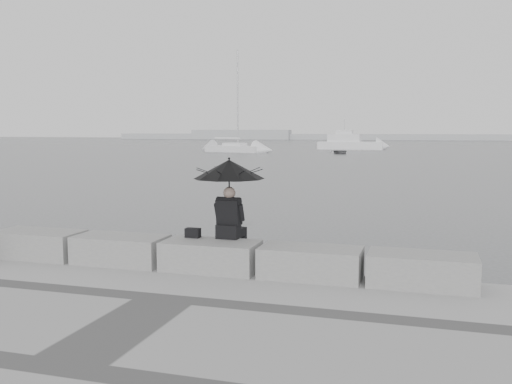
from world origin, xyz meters
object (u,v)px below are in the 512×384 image
(seated_person, at_px, (229,179))
(motor_cruiser, at_px, (351,143))
(sailboat_left, at_px, (235,148))
(dinghy, at_px, (340,151))

(seated_person, bearing_deg, motor_cruiser, 98.37)
(seated_person, distance_m, sailboat_left, 63.35)
(motor_cruiser, bearing_deg, dinghy, -86.48)
(seated_person, xyz_separation_m, sailboat_left, (-20.48, 59.93, -1.50))
(seated_person, xyz_separation_m, motor_cruiser, (-7.61, 74.29, -1.12))
(sailboat_left, height_order, motor_cruiser, sailboat_left)
(seated_person, relative_size, dinghy, 0.46)
(seated_person, distance_m, dinghy, 59.60)
(sailboat_left, bearing_deg, motor_cruiser, 65.01)
(seated_person, bearing_deg, sailboat_left, 111.39)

